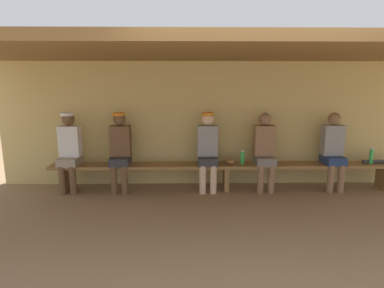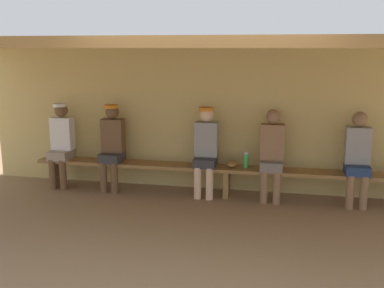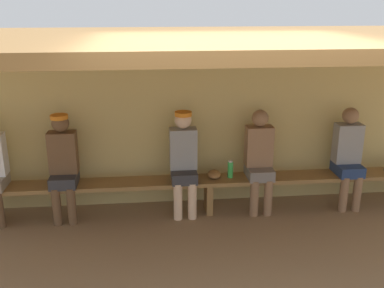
% 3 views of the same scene
% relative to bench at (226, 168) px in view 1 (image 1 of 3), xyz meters
% --- Properties ---
extents(ground_plane, '(24.00, 24.00, 0.00)m').
position_rel_bench_xyz_m(ground_plane, '(0.00, -1.55, -0.39)').
color(ground_plane, '#8C6D4C').
extents(back_wall, '(8.00, 0.20, 2.20)m').
position_rel_bench_xyz_m(back_wall, '(0.00, 0.45, 0.71)').
color(back_wall, tan).
rests_on(back_wall, ground).
extents(dugout_roof, '(8.00, 2.80, 0.12)m').
position_rel_bench_xyz_m(dugout_roof, '(0.00, -0.85, 1.87)').
color(dugout_roof, brown).
rests_on(dugout_roof, back_wall).
extents(bench, '(6.00, 0.36, 0.46)m').
position_rel_bench_xyz_m(bench, '(0.00, 0.00, 0.00)').
color(bench, olive).
rests_on(bench, ground).
extents(player_shirtless_tan, '(0.34, 0.42, 1.34)m').
position_rel_bench_xyz_m(player_shirtless_tan, '(-2.66, 0.00, 0.36)').
color(player_shirtless_tan, gray).
rests_on(player_shirtless_tan, ground).
extents(player_rightmost, '(0.34, 0.42, 1.34)m').
position_rel_bench_xyz_m(player_rightmost, '(-0.32, 0.00, 0.36)').
color(player_rightmost, '#333338').
rests_on(player_rightmost, ground).
extents(player_in_blue, '(0.34, 0.42, 1.34)m').
position_rel_bench_xyz_m(player_in_blue, '(0.65, 0.00, 0.34)').
color(player_in_blue, slate).
rests_on(player_in_blue, ground).
extents(player_in_white, '(0.34, 0.42, 1.34)m').
position_rel_bench_xyz_m(player_in_white, '(-1.81, 0.00, 0.36)').
color(player_in_white, '#333338').
rests_on(player_in_white, ground).
extents(player_middle, '(0.34, 0.42, 1.34)m').
position_rel_bench_xyz_m(player_middle, '(1.84, 0.00, 0.34)').
color(player_middle, navy).
rests_on(player_middle, ground).
extents(water_bottle_blue, '(0.06, 0.06, 0.28)m').
position_rel_bench_xyz_m(water_bottle_blue, '(2.50, -0.02, 0.21)').
color(water_bottle_blue, green).
rests_on(water_bottle_blue, bench).
extents(water_bottle_green, '(0.07, 0.07, 0.23)m').
position_rel_bench_xyz_m(water_bottle_green, '(0.28, 0.01, 0.18)').
color(water_bottle_green, green).
rests_on(water_bottle_green, bench).
extents(baseball_glove_worn, '(0.19, 0.25, 0.09)m').
position_rel_bench_xyz_m(baseball_glove_worn, '(0.07, 0.03, 0.12)').
color(baseball_glove_worn, olive).
rests_on(baseball_glove_worn, bench).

